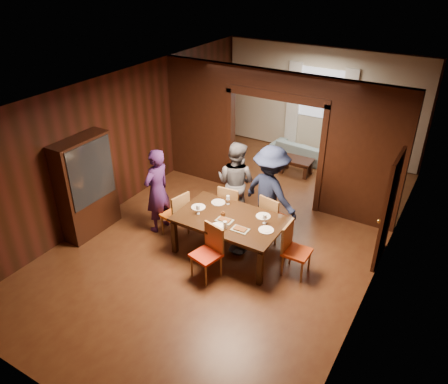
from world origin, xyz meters
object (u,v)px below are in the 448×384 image
Objects in this scene: person_navy at (270,193)px; dining_table at (230,235)px; person_purple at (157,191)px; hutch at (87,187)px; chair_near at (206,254)px; chair_left at (175,214)px; chair_right at (297,251)px; chair_far_r at (274,217)px; person_grey at (236,182)px; coffee_table at (296,166)px; chair_far_l at (232,206)px; sofa at (303,151)px.

person_navy is 0.98× the size of dining_table.
person_purple is at bearing -178.96° from dining_table.
hutch reaches higher than dining_table.
hutch reaches higher than person_purple.
chair_left is at bearing 161.71° from chair_near.
chair_far_r is (-0.80, 0.79, 0.00)m from chair_right.
chair_right and chair_far_r have the same top height.
chair_near reaches higher than dining_table.
person_navy is at bearing 68.39° from dining_table.
person_grey is at bearing 7.13° from person_navy.
dining_table is at bearing -86.80° from coffee_table.
chair_left is 1.17m from chair_far_l.
hutch is at bearing 38.46° from chair_far_r.
hutch is (-2.76, -0.77, 0.62)m from dining_table.
person_navy is 2.95m from coffee_table.
chair_right is at bearing 115.96° from sofa.
chair_left and chair_far_r have the same top height.
chair_far_r is at bearing 108.83° from sofa.
person_navy is 0.49m from chair_far_r.
chair_left is at bearing 48.63° from person_navy.
person_grey is 0.86m from person_navy.
person_navy reaches higher than chair_near.
person_grey is 2.18× the size of coffee_table.
chair_left is 2.53m from chair_right.
chair_far_r is at bearing 168.59° from person_grey.
dining_table is at bearing 92.58° from chair_right.
chair_far_l is at bearing 117.85° from chair_near.
chair_far_r is at bearing 86.80° from chair_near.
coffee_table is at bearing -98.35° from chair_far_l.
chair_far_l is at bearing 15.67° from chair_far_r.
chair_far_r is (2.14, 0.88, -0.39)m from person_purple.
coffee_table is at bearing 60.33° from hutch.
chair_near is at bearing 105.23° from person_grey.
dining_table is at bearing 103.48° from chair_near.
chair_right is (1.67, -4.52, 0.23)m from sofa.
chair_far_l is (0.07, -0.27, -0.39)m from person_grey.
chair_far_l and chair_far_r have the same top height.
chair_right is at bearing -67.57° from coffee_table.
person_grey is at bearing 118.01° from chair_near.
hutch reaches higher than person_grey.
hutch is (-2.40, -5.35, 0.75)m from sofa.
hutch is (-4.06, -0.83, 0.52)m from chair_right.
person_grey reaches higher than chair_far_l.
person_purple is 1.71m from dining_table.
dining_table is 2.00× the size of chair_near.
hutch reaches higher than chair_far_l.
person_grey is 1.80× the size of chair_near.
person_grey is at bearing 60.47° from chair_right.
chair_far_r is (0.14, -0.06, -0.46)m from person_navy.
chair_right is (2.53, 0.11, 0.00)m from chair_left.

